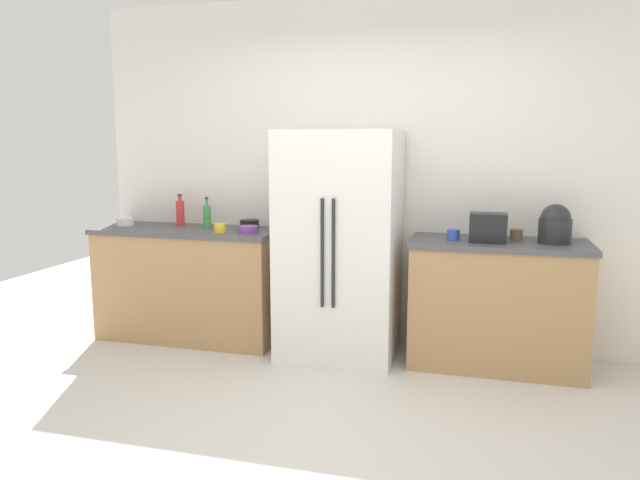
% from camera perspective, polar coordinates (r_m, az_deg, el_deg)
% --- Properties ---
extents(ground_plane, '(9.22, 9.22, 0.00)m').
position_cam_1_polar(ground_plane, '(3.45, -0.81, -18.74)').
color(ground_plane, beige).
extents(kitchen_back_panel, '(4.61, 0.10, 2.75)m').
position_cam_1_polar(kitchen_back_panel, '(4.81, 5.15, 6.31)').
color(kitchen_back_panel, silver).
rests_on(kitchen_back_panel, ground_plane).
extents(counter_left, '(1.52, 0.60, 0.93)m').
position_cam_1_polar(counter_left, '(5.10, -12.31, -4.06)').
color(counter_left, tan).
rests_on(counter_left, ground_plane).
extents(counter_right, '(1.25, 0.60, 0.93)m').
position_cam_1_polar(counter_right, '(4.54, 16.53, -5.87)').
color(counter_right, tan).
rests_on(counter_right, ground_plane).
extents(refrigerator, '(0.87, 0.71, 1.71)m').
position_cam_1_polar(refrigerator, '(4.50, 1.88, -0.50)').
color(refrigerator, white).
rests_on(refrigerator, ground_plane).
extents(toaster, '(0.25, 0.18, 0.20)m').
position_cam_1_polar(toaster, '(4.36, 15.77, 1.14)').
color(toaster, black).
rests_on(toaster, counter_right).
extents(rice_cooker, '(0.22, 0.22, 0.28)m').
position_cam_1_polar(rice_cooker, '(4.46, 21.57, 1.37)').
color(rice_cooker, '#262628').
rests_on(rice_cooker, counter_right).
extents(bottle_a, '(0.07, 0.07, 0.27)m').
position_cam_1_polar(bottle_a, '(5.17, -13.22, 2.59)').
color(bottle_a, red).
rests_on(bottle_a, counter_left).
extents(bottle_b, '(0.06, 0.06, 0.25)m').
position_cam_1_polar(bottle_b, '(5.03, -10.75, 2.30)').
color(bottle_b, green).
rests_on(bottle_b, counter_left).
extents(cup_a, '(0.10, 0.10, 0.07)m').
position_cam_1_polar(cup_a, '(4.71, -9.53, 1.14)').
color(cup_a, yellow).
rests_on(cup_a, counter_left).
extents(cup_b, '(0.09, 0.09, 0.08)m').
position_cam_1_polar(cup_b, '(4.40, 12.63, 0.50)').
color(cup_b, blue).
rests_on(cup_b, counter_right).
extents(cup_c, '(0.09, 0.09, 0.11)m').
position_cam_1_polar(cup_c, '(4.56, 16.04, 0.86)').
color(cup_c, teal).
rests_on(cup_c, counter_right).
extents(cup_d, '(0.09, 0.09, 0.08)m').
position_cam_1_polar(cup_d, '(4.54, 18.25, 0.52)').
color(cup_d, brown).
rests_on(cup_d, counter_right).
extents(bowl_a, '(0.16, 0.16, 0.07)m').
position_cam_1_polar(bowl_a, '(4.92, -6.76, 1.52)').
color(bowl_a, black).
rests_on(bowl_a, counter_left).
extents(bowl_b, '(0.15, 0.15, 0.05)m').
position_cam_1_polar(bowl_b, '(4.67, -6.88, 1.02)').
color(bowl_b, purple).
rests_on(bowl_b, counter_left).
extents(bowl_c, '(0.15, 0.15, 0.06)m').
position_cam_1_polar(bowl_c, '(5.31, -18.13, 1.65)').
color(bowl_c, white).
rests_on(bowl_c, counter_left).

